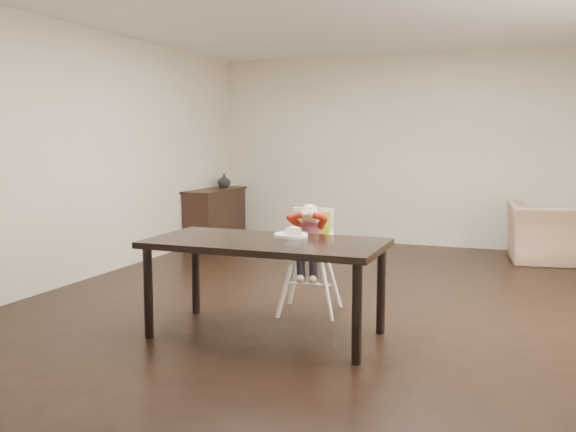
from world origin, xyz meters
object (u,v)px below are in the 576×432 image
sideboard (215,216)px  high_chair (311,236)px  dining_table (266,250)px  armchair (557,223)px

sideboard → high_chair: bearing=-50.5°
high_chair → sideboard: size_ratio=0.76×
dining_table → high_chair: size_ratio=1.88×
high_chair → sideboard: (-2.48, 3.00, -0.28)m
armchair → sideboard: 4.59m
armchair → dining_table: bearing=53.8°
dining_table → armchair: 4.54m
dining_table → high_chair: (0.10, 0.77, 0.01)m
high_chair → sideboard: bearing=121.9°
armchair → sideboard: size_ratio=0.88×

